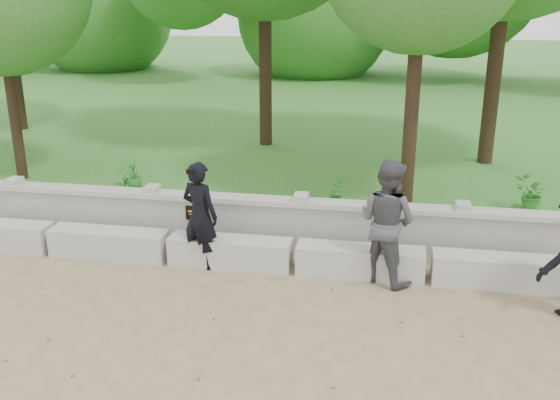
% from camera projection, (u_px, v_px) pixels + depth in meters
% --- Properties ---
extents(ground, '(80.00, 80.00, 0.00)m').
position_uv_depth(ground, '(120.00, 320.00, 8.12)').
color(ground, tan).
rests_on(ground, ground).
extents(lawn, '(40.00, 22.00, 0.25)m').
position_uv_depth(lawn, '(290.00, 112.00, 21.13)').
color(lawn, '#326925').
rests_on(lawn, ground).
extents(concrete_bench, '(11.90, 0.45, 0.45)m').
position_uv_depth(concrete_bench, '(169.00, 248.00, 9.82)').
color(concrete_bench, '#B7B5AD').
rests_on(concrete_bench, ground).
extents(parapet_wall, '(12.50, 0.35, 0.90)m').
position_uv_depth(parapet_wall, '(182.00, 218.00, 10.39)').
color(parapet_wall, '#ACAAA3').
rests_on(parapet_wall, ground).
extents(man_main, '(0.72, 0.67, 1.68)m').
position_uv_depth(man_main, '(200.00, 215.00, 9.43)').
color(man_main, black).
rests_on(man_main, ground).
extents(visitor_left, '(1.13, 1.08, 1.84)m').
position_uv_depth(visitor_left, '(387.00, 222.00, 8.94)').
color(visitor_left, '#47474D').
rests_on(visitor_left, ground).
extents(shrub_a, '(0.37, 0.41, 0.64)m').
position_uv_depth(shrub_a, '(124.00, 181.00, 12.01)').
color(shrub_a, '#2F7E2A').
rests_on(shrub_a, lawn).
extents(shrub_b, '(0.28, 0.32, 0.52)m').
position_uv_depth(shrub_b, '(336.00, 190.00, 11.68)').
color(shrub_b, '#2F7E2A').
rests_on(shrub_b, lawn).
extents(shrub_c, '(0.70, 0.67, 0.62)m').
position_uv_depth(shrub_c, '(531.00, 194.00, 11.29)').
color(shrub_c, '#2F7E2A').
rests_on(shrub_c, lawn).
extents(shrub_d, '(0.44, 0.44, 0.59)m').
position_uv_depth(shrub_d, '(134.00, 175.00, 12.52)').
color(shrub_d, '#2F7E2A').
rests_on(shrub_d, lawn).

